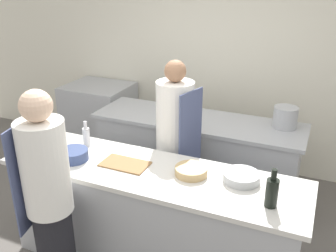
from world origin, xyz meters
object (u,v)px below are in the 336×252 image
(bottle_vinegar, at_px, (86,136))
(bowl_ceramic_blue, at_px, (241,177))
(oven_range, at_px, (100,119))
(chef_at_prep_near, at_px, (49,201))
(bottle_olive_oil, at_px, (55,138))
(bottle_wine, at_px, (272,192))
(bowl_mixing_large, at_px, (191,171))
(chef_at_stove, at_px, (175,148))
(stockpot, at_px, (285,117))
(bowl_prep_small, at_px, (73,155))

(bottle_vinegar, relative_size, bowl_ceramic_blue, 0.86)
(oven_range, height_order, chef_at_prep_near, chef_at_prep_near)
(oven_range, height_order, bottle_olive_oil, bottle_olive_oil)
(bottle_wine, relative_size, bowl_mixing_large, 1.10)
(oven_range, height_order, bottle_vinegar, bottle_vinegar)
(bottle_vinegar, bearing_deg, chef_at_prep_near, -75.40)
(bowl_mixing_large, bearing_deg, oven_range, 139.94)
(oven_range, height_order, bowl_ceramic_blue, bowl_ceramic_blue)
(chef_at_prep_near, height_order, chef_at_stove, chef_at_prep_near)
(chef_at_stove, bearing_deg, bottle_wine, 69.95)
(bottle_vinegar, xyz_separation_m, stockpot, (1.59, 1.17, 0.01))
(bottle_olive_oil, distance_m, bowl_mixing_large, 1.31)
(bottle_vinegar, height_order, bowl_prep_small, bottle_vinegar)
(bowl_mixing_large, bearing_deg, bowl_prep_small, -170.63)
(chef_at_prep_near, distance_m, bowl_prep_small, 0.53)
(chef_at_stove, height_order, bowl_mixing_large, chef_at_stove)
(bowl_prep_small, distance_m, bowl_ceramic_blue, 1.40)
(chef_at_stove, relative_size, bowl_mixing_large, 6.56)
(bottle_vinegar, height_order, bowl_mixing_large, bottle_vinegar)
(bowl_ceramic_blue, bearing_deg, stockpot, 82.83)
(chef_at_prep_near, height_order, bottle_vinegar, chef_at_prep_near)
(bowl_mixing_large, bearing_deg, bottle_vinegar, 174.17)
(chef_at_stove, xyz_separation_m, bottle_vinegar, (-0.69, -0.43, 0.17))
(chef_at_prep_near, bearing_deg, bottle_vinegar, 2.39)
(bottle_vinegar, xyz_separation_m, bowl_prep_small, (0.05, -0.27, -0.05))
(bottle_vinegar, distance_m, bowl_mixing_large, 1.06)
(bowl_mixing_large, height_order, stockpot, stockpot)
(bowl_mixing_large, distance_m, bowl_ceramic_blue, 0.39)
(bottle_vinegar, bearing_deg, bottle_olive_oil, -155.88)
(bottle_wine, relative_size, bowl_ceramic_blue, 1.01)
(oven_range, relative_size, chef_at_prep_near, 0.57)
(bowl_mixing_large, bearing_deg, chef_at_prep_near, -142.09)
(bottle_olive_oil, bearing_deg, bowl_ceramic_blue, 2.29)
(chef_at_prep_near, relative_size, bowl_mixing_large, 6.60)
(bottle_vinegar, xyz_separation_m, bottle_wine, (1.69, -0.29, 0.02))
(chef_at_stove, distance_m, bowl_prep_small, 0.96)
(oven_range, relative_size, bottle_vinegar, 4.06)
(bowl_prep_small, height_order, bowl_ceramic_blue, bowl_prep_small)
(chef_at_prep_near, xyz_separation_m, bottle_wine, (1.49, 0.48, 0.18))
(chef_at_stove, height_order, bottle_olive_oil, chef_at_stove)
(oven_range, relative_size, stockpot, 4.01)
(bowl_prep_small, bearing_deg, bottle_olive_oil, 153.22)
(oven_range, bearing_deg, bowl_ceramic_blue, -34.15)
(bottle_olive_oil, bearing_deg, chef_at_stove, 30.02)
(bottle_olive_oil, relative_size, bottle_wine, 0.69)
(chef_at_stove, bearing_deg, chef_at_prep_near, -6.43)
(bowl_ceramic_blue, bearing_deg, bowl_mixing_large, -171.07)
(chef_at_prep_near, bearing_deg, bowl_prep_small, 4.15)
(chef_at_prep_near, xyz_separation_m, bottle_vinegar, (-0.20, 0.77, 0.16))
(chef_at_prep_near, relative_size, chef_at_stove, 1.01)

